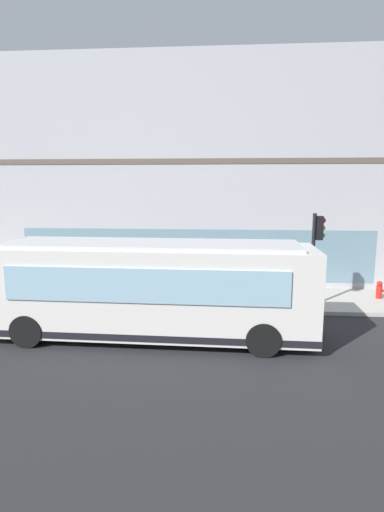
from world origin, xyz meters
TOP-DOWN VIEW (x-y plane):
  - ground at (0.00, 0.00)m, footprint 120.00×120.00m
  - sidewalk_curb at (4.42, 0.00)m, footprint 3.65×40.00m
  - building_corner at (10.84, 0.00)m, footprint 9.25×23.26m
  - city_bus_nearside at (-0.05, 0.91)m, footprint 2.76×10.09m
  - traffic_light_near_corner at (3.27, -4.85)m, footprint 0.32×0.49m
  - fire_hydrant at (4.65, -7.81)m, footprint 0.35×0.35m
  - pedestrian_by_light_pole at (3.59, 2.87)m, footprint 0.32×0.32m
  - pedestrian_near_hydrant at (5.20, 2.54)m, footprint 0.32×0.32m
  - pedestrian_near_building_entrance at (4.78, 4.92)m, footprint 0.32×0.32m

SIDE VIEW (x-z plane):
  - ground at x=0.00m, z-range 0.00..0.00m
  - sidewalk_curb at x=4.42m, z-range 0.00..0.15m
  - fire_hydrant at x=4.65m, z-range 0.14..0.88m
  - pedestrian_near_building_entrance at x=4.78m, z-range 0.26..1.83m
  - pedestrian_by_light_pole at x=3.59m, z-range 0.28..1.99m
  - pedestrian_near_hydrant at x=5.20m, z-range 0.28..2.01m
  - city_bus_nearside at x=-0.05m, z-range 0.02..3.09m
  - traffic_light_near_corner at x=3.27m, z-range 0.86..4.48m
  - building_corner at x=10.84m, z-range -0.01..10.65m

